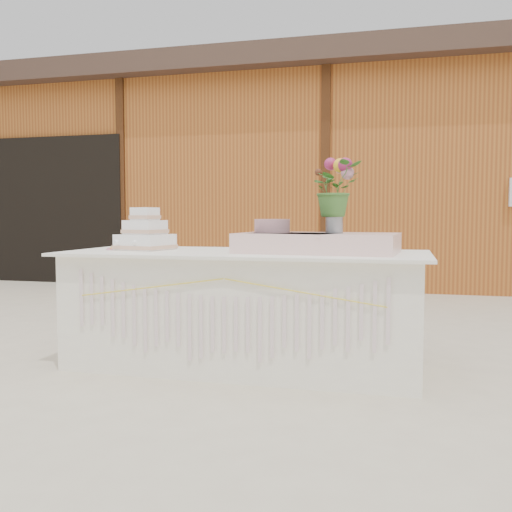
{
  "coord_description": "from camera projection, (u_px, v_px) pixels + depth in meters",
  "views": [
    {
      "loc": [
        1.02,
        -3.65,
        1.01
      ],
      "look_at": [
        0.0,
        0.3,
        0.72
      ],
      "focal_mm": 40.0,
      "sensor_mm": 36.0,
      "label": 1
    }
  ],
  "objects": [
    {
      "name": "ground",
      "position": [
        245.0,
        365.0,
        3.85
      ],
      "size": [
        80.0,
        80.0,
        0.0
      ],
      "primitive_type": "plane",
      "color": "beige",
      "rests_on": "ground"
    },
    {
      "name": "satin_runner",
      "position": [
        318.0,
        243.0,
        3.68
      ],
      "size": [
        1.04,
        0.65,
        0.13
      ],
      "primitive_type": "cube",
      "rotation": [
        0.0,
        0.0,
        -0.08
      ],
      "color": "beige",
      "rests_on": "cake_table"
    },
    {
      "name": "wedding_cake",
      "position": [
        145.0,
        235.0,
        3.99
      ],
      "size": [
        0.39,
        0.39,
        0.3
      ],
      "rotation": [
        0.0,
        0.0,
        -0.2
      ],
      "color": "white",
      "rests_on": "cake_table"
    },
    {
      "name": "flower_vase",
      "position": [
        334.0,
        221.0,
        3.68
      ],
      "size": [
        0.11,
        0.11,
        0.15
      ],
      "primitive_type": "cylinder",
      "color": "#A6A6AB",
      "rests_on": "satin_runner"
    },
    {
      "name": "loose_flowers",
      "position": [
        118.0,
        248.0,
        4.11
      ],
      "size": [
        0.21,
        0.38,
        0.02
      ],
      "primitive_type": null,
      "rotation": [
        0.0,
        0.0,
        -0.17
      ],
      "color": "pink",
      "rests_on": "cake_table"
    },
    {
      "name": "bouquet",
      "position": [
        335.0,
        181.0,
        3.66
      ],
      "size": [
        0.43,
        0.42,
        0.36
      ],
      "primitive_type": "imported",
      "rotation": [
        0.0,
        0.0,
        0.65
      ],
      "color": "#3E712D",
      "rests_on": "flower_vase"
    },
    {
      "name": "pink_cake_stand",
      "position": [
        272.0,
        233.0,
        3.79
      ],
      "size": [
        0.3,
        0.3,
        0.22
      ],
      "color": "silver",
      "rests_on": "cake_table"
    },
    {
      "name": "barn",
      "position": [
        341.0,
        176.0,
        9.52
      ],
      "size": [
        12.6,
        4.6,
        3.3
      ],
      "color": "#A55E22",
      "rests_on": "ground"
    },
    {
      "name": "cake_table",
      "position": [
        245.0,
        309.0,
        3.82
      ],
      "size": [
        2.4,
        1.0,
        0.77
      ],
      "color": "white",
      "rests_on": "ground"
    }
  ]
}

